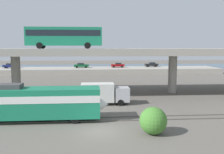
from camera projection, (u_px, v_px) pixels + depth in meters
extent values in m
plane|color=#605B54|center=(100.00, 131.00, 24.65)|extent=(260.00, 260.00, 0.00)
cube|color=#59544C|center=(99.00, 121.00, 27.87)|extent=(110.00, 0.12, 0.12)
cube|color=#59544C|center=(99.00, 117.00, 29.33)|extent=(110.00, 0.12, 0.12)
cube|color=#197A56|center=(34.00, 103.00, 27.81)|extent=(14.41, 3.00, 3.20)
cube|color=white|center=(34.00, 97.00, 27.74)|extent=(14.41, 3.04, 0.77)
cone|color=white|center=(100.00, 104.00, 28.41)|extent=(1.97, 2.85, 2.85)
cube|color=black|center=(86.00, 94.00, 28.15)|extent=(1.97, 2.70, 1.02)
cube|color=#3F3F42|center=(10.00, 86.00, 27.40)|extent=(2.40, 1.80, 0.50)
cylinder|color=black|center=(76.00, 113.00, 29.68)|extent=(0.96, 0.18, 0.96)
cylinder|color=black|center=(75.00, 119.00, 27.01)|extent=(0.96, 0.18, 0.96)
cube|color=#9E998E|center=(96.00, 52.00, 43.58)|extent=(96.00, 11.50, 1.13)
cylinder|color=#9E998E|center=(16.00, 75.00, 42.98)|extent=(1.50, 1.50, 6.76)
cylinder|color=#9E998E|center=(172.00, 74.00, 45.11)|extent=(1.50, 1.50, 6.76)
cube|color=#197A56|center=(64.00, 37.00, 40.67)|extent=(12.00, 2.55, 2.90)
cube|color=black|center=(64.00, 33.00, 40.61)|extent=(11.52, 2.59, 0.93)
cube|color=black|center=(101.00, 34.00, 41.09)|extent=(0.08, 2.30, 1.74)
cylinder|color=black|center=(88.00, 46.00, 42.33)|extent=(1.00, 0.26, 1.00)
cylinder|color=black|center=(88.00, 46.00, 39.93)|extent=(1.00, 0.26, 1.00)
cylinder|color=black|center=(43.00, 46.00, 41.75)|extent=(1.00, 0.26, 1.00)
cylinder|color=black|center=(40.00, 46.00, 39.35)|extent=(1.00, 0.26, 1.00)
cube|color=#B7B7BC|center=(122.00, 94.00, 36.25)|extent=(2.00, 2.30, 2.00)
cube|color=silver|center=(97.00, 92.00, 35.94)|extent=(4.60, 2.30, 2.60)
cylinder|color=black|center=(119.00, 99.00, 37.42)|extent=(0.88, 0.28, 0.88)
cylinder|color=black|center=(121.00, 103.00, 35.26)|extent=(0.88, 0.28, 0.88)
cylinder|color=black|center=(90.00, 100.00, 37.09)|extent=(0.88, 0.28, 0.88)
cylinder|color=black|center=(90.00, 103.00, 34.93)|extent=(0.88, 0.28, 0.88)
cube|color=#9E998E|center=(94.00, 71.00, 78.99)|extent=(77.41, 11.80, 1.69)
cube|color=black|center=(151.00, 65.00, 83.20)|extent=(4.26, 1.71, 0.70)
cube|color=#1E232B|center=(152.00, 63.00, 83.15)|extent=(1.87, 1.50, 0.48)
cylinder|color=black|center=(148.00, 66.00, 82.34)|extent=(0.64, 0.20, 0.64)
cylinder|color=black|center=(147.00, 66.00, 83.94)|extent=(0.64, 0.20, 0.64)
cylinder|color=black|center=(156.00, 66.00, 82.55)|extent=(0.64, 0.20, 0.64)
cylinder|color=black|center=(155.00, 66.00, 84.15)|extent=(0.64, 0.20, 0.64)
cube|color=#0C4C26|center=(81.00, 66.00, 79.46)|extent=(4.51, 1.83, 0.70)
cube|color=#1E232B|center=(81.00, 64.00, 79.37)|extent=(1.98, 1.61, 0.48)
cylinder|color=black|center=(86.00, 66.00, 80.47)|extent=(0.64, 0.20, 0.64)
cylinder|color=black|center=(86.00, 67.00, 78.75)|extent=(0.64, 0.20, 0.64)
cylinder|color=black|center=(77.00, 67.00, 80.25)|extent=(0.64, 0.20, 0.64)
cylinder|color=black|center=(77.00, 67.00, 78.53)|extent=(0.64, 0.20, 0.64)
cube|color=maroon|center=(118.00, 65.00, 80.78)|extent=(4.20, 1.79, 0.70)
cube|color=#1E232B|center=(118.00, 63.00, 80.72)|extent=(1.85, 1.57, 0.48)
cylinder|color=black|center=(114.00, 67.00, 79.87)|extent=(0.64, 0.20, 0.64)
cylinder|color=black|center=(113.00, 66.00, 81.56)|extent=(0.64, 0.20, 0.64)
cylinder|color=black|center=(122.00, 67.00, 80.08)|extent=(0.64, 0.20, 0.64)
cylinder|color=black|center=(121.00, 66.00, 81.76)|extent=(0.64, 0.20, 0.64)
cube|color=navy|center=(11.00, 66.00, 78.04)|extent=(4.65, 1.83, 0.70)
cube|color=#1E232B|center=(10.00, 64.00, 77.95)|extent=(2.05, 1.61, 0.48)
cylinder|color=black|center=(17.00, 67.00, 79.06)|extent=(0.64, 0.20, 0.64)
cylinder|color=black|center=(15.00, 67.00, 77.33)|extent=(0.64, 0.20, 0.64)
cylinder|color=black|center=(7.00, 67.00, 78.83)|extent=(0.64, 0.20, 0.64)
cylinder|color=black|center=(5.00, 67.00, 77.11)|extent=(0.64, 0.20, 0.64)
cube|color=#2D5170|center=(94.00, 67.00, 101.86)|extent=(140.00, 36.00, 0.01)
sphere|color=#437F2F|center=(153.00, 121.00, 23.69)|extent=(2.60, 2.60, 2.60)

